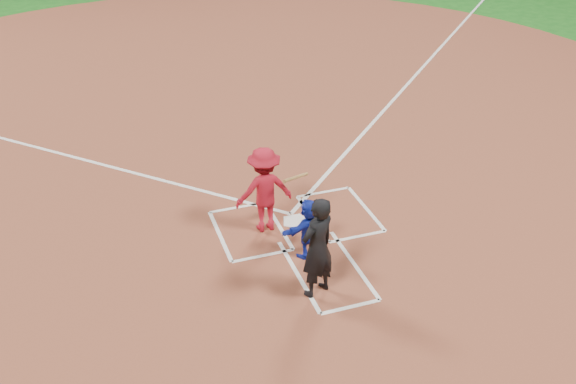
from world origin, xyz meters
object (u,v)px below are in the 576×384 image
object	(u,v)px
umpire	(317,248)
home_plate	(295,221)
batter_at_plate	(264,190)
catcher	(309,228)

from	to	relation	value
umpire	home_plate	bearing A→B (deg)	-124.09
umpire	batter_at_plate	distance (m)	2.24
home_plate	catcher	bearing A→B (deg)	82.57
catcher	home_plate	bearing A→B (deg)	-120.42
batter_at_plate	home_plate	bearing A→B (deg)	1.17
umpire	batter_at_plate	world-z (taller)	umpire
catcher	umpire	xyz separation A→B (m)	(-0.26, -1.09, 0.35)
catcher	umpire	world-z (taller)	umpire
home_plate	catcher	distance (m)	1.30
home_plate	batter_at_plate	size ratio (longest dim) A/B	0.34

